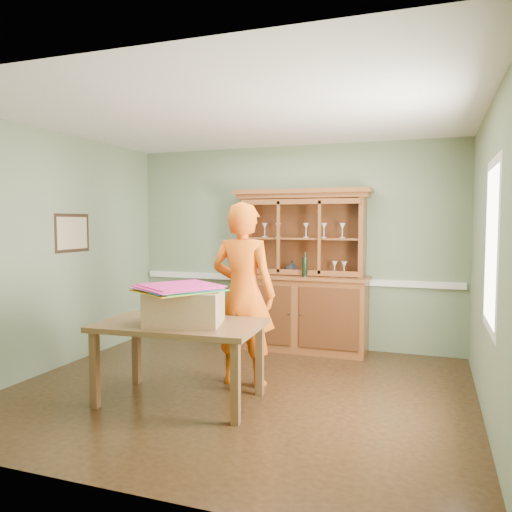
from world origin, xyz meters
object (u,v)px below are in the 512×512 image
at_px(cardboard_box, 185,307).
at_px(person, 243,294).
at_px(dining_table, 180,332).
at_px(china_hutch, 301,294).

height_order(cardboard_box, person, person).
distance_m(dining_table, person, 0.82).
bearing_deg(cardboard_box, person, 67.35).
height_order(china_hutch, person, china_hutch).
bearing_deg(dining_table, china_hutch, 71.80).
distance_m(cardboard_box, person, 0.78).
distance_m(china_hutch, cardboard_box, 2.33).
relative_size(china_hutch, dining_table, 1.35).
xyz_separation_m(dining_table, cardboard_box, (0.08, -0.04, 0.24)).
distance_m(dining_table, cardboard_box, 0.26).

